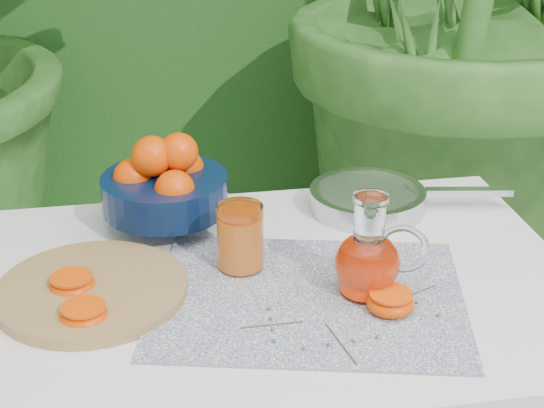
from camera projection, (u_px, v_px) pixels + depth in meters
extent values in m
cube|color=white|center=(274.00, 291.00, 1.37)|extent=(1.00, 0.70, 0.04)
cylinder|color=white|center=(36.00, 391.00, 1.73)|extent=(0.04, 0.04, 0.71)
cylinder|color=white|center=(448.00, 348.00, 1.87)|extent=(0.04, 0.04, 0.71)
cube|color=#0C1B45|center=(309.00, 297.00, 1.31)|extent=(0.56, 0.48, 0.00)
cylinder|color=olive|center=(92.00, 291.00, 1.32)|extent=(0.35, 0.35, 0.02)
cylinder|color=black|center=(166.00, 217.00, 1.53)|extent=(0.10, 0.10, 0.04)
cylinder|color=black|center=(165.00, 193.00, 1.51)|extent=(0.28, 0.28, 0.06)
sphere|color=#F02E02|center=(133.00, 178.00, 1.50)|extent=(0.09, 0.09, 0.07)
sphere|color=#F02E02|center=(185.00, 169.00, 1.54)|extent=(0.09, 0.09, 0.07)
sphere|color=#F02E02|center=(175.00, 190.00, 1.45)|extent=(0.09, 0.09, 0.07)
sphere|color=#F02E02|center=(153.00, 167.00, 1.55)|extent=(0.09, 0.09, 0.07)
sphere|color=#F02E02|center=(152.00, 156.00, 1.48)|extent=(0.09, 0.09, 0.07)
sphere|color=#F02E02|center=(179.00, 152.00, 1.48)|extent=(0.09, 0.09, 0.07)
cylinder|color=white|center=(366.00, 290.00, 1.32)|extent=(0.11, 0.11, 0.01)
ellipsoid|color=white|center=(367.00, 263.00, 1.30)|extent=(0.13, 0.13, 0.10)
cylinder|color=white|center=(370.00, 220.00, 1.27)|extent=(0.06, 0.06, 0.07)
cylinder|color=white|center=(371.00, 198.00, 1.25)|extent=(0.07, 0.07, 0.01)
torus|color=white|center=(403.00, 249.00, 1.28)|extent=(0.08, 0.04, 0.08)
cylinder|color=red|center=(367.00, 269.00, 1.30)|extent=(0.11, 0.11, 0.07)
cylinder|color=white|center=(240.00, 237.00, 1.37)|extent=(0.10, 0.10, 0.11)
cylinder|color=orange|center=(240.00, 242.00, 1.37)|extent=(0.09, 0.09, 0.09)
cylinder|color=#EF4907|center=(240.00, 216.00, 1.35)|extent=(0.08, 0.08, 0.00)
cylinder|color=#B7B7BC|center=(367.00, 199.00, 1.60)|extent=(0.26, 0.26, 0.04)
cylinder|color=white|center=(368.00, 191.00, 1.59)|extent=(0.22, 0.22, 0.01)
cube|color=#B7B7BC|center=(469.00, 192.00, 1.59)|extent=(0.17, 0.05, 0.01)
ellipsoid|color=#F02E02|center=(84.00, 316.00, 1.24)|extent=(0.08, 0.08, 0.03)
cylinder|color=#EF4907|center=(83.00, 307.00, 1.23)|extent=(0.07, 0.07, 0.00)
ellipsoid|color=#F02E02|center=(72.00, 286.00, 1.31)|extent=(0.08, 0.08, 0.03)
cylinder|color=#EF4907|center=(71.00, 277.00, 1.31)|extent=(0.07, 0.07, 0.00)
ellipsoid|color=#F02E02|center=(390.00, 303.00, 1.27)|extent=(0.08, 0.08, 0.03)
cylinder|color=#EF4907|center=(391.00, 294.00, 1.26)|extent=(0.07, 0.07, 0.00)
cylinder|color=brown|center=(341.00, 343.00, 1.19)|extent=(0.02, 0.10, 0.00)
sphere|color=#486535|center=(304.00, 348.00, 1.18)|extent=(0.01, 0.01, 0.01)
sphere|color=#486535|center=(329.00, 344.00, 1.19)|extent=(0.01, 0.01, 0.01)
sphere|color=#486535|center=(353.00, 340.00, 1.20)|extent=(0.01, 0.01, 0.01)
sphere|color=#486535|center=(377.00, 336.00, 1.20)|extent=(0.01, 0.01, 0.01)
cylinder|color=brown|center=(406.00, 297.00, 1.31)|extent=(0.11, 0.06, 0.00)
sphere|color=#486535|center=(377.00, 278.00, 1.35)|extent=(0.01, 0.01, 0.01)
sphere|color=#486535|center=(396.00, 290.00, 1.32)|extent=(0.01, 0.01, 0.01)
sphere|color=#486535|center=(417.00, 302.00, 1.29)|extent=(0.01, 0.01, 0.01)
sphere|color=#486535|center=(438.00, 315.00, 1.26)|extent=(0.01, 0.01, 0.01)
cylinder|color=brown|center=(271.00, 325.00, 1.24)|extent=(0.09, 0.00, 0.00)
sphere|color=#486535|center=(274.00, 340.00, 1.20)|extent=(0.01, 0.01, 0.01)
sphere|color=#486535|center=(272.00, 329.00, 1.22)|extent=(0.01, 0.01, 0.01)
sphere|color=#486535|center=(270.00, 318.00, 1.25)|extent=(0.01, 0.01, 0.01)
sphere|color=#486535|center=(269.00, 308.00, 1.27)|extent=(0.01, 0.01, 0.01)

